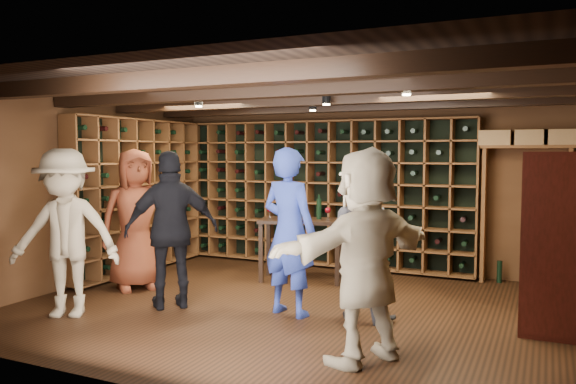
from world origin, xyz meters
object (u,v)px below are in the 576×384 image
at_px(man_grey_suit, 362,243).
at_px(guest_red_floral, 136,219).
at_px(tasting_table, 301,226).
at_px(man_blue_shirt, 289,232).
at_px(guest_woman_black, 172,230).
at_px(guest_khaki, 65,233).
at_px(guest_beige, 366,255).
at_px(display_cabinet, 551,247).

xyz_separation_m(man_grey_suit, guest_red_floral, (-3.06, 0.01, 0.10)).
bearing_deg(man_grey_suit, tasting_table, -34.05).
xyz_separation_m(man_blue_shirt, guest_woman_black, (-1.32, -0.31, -0.02)).
bearing_deg(man_blue_shirt, man_grey_suit, -151.32).
bearing_deg(guest_khaki, tasting_table, 33.31).
relative_size(man_grey_suit, guest_beige, 0.89).
bearing_deg(tasting_table, man_grey_suit, -60.22).
bearing_deg(guest_beige, display_cabinet, 166.49).
height_order(display_cabinet, guest_woman_black, guest_woman_black).
height_order(guest_khaki, guest_beige, guest_beige).
bearing_deg(display_cabinet, guest_khaki, -162.13).
bearing_deg(guest_woman_black, man_grey_suit, 150.24).
distance_m(display_cabinet, man_grey_suit, 1.85).
xyz_separation_m(display_cabinet, guest_khaki, (-4.75, -1.53, 0.05)).
relative_size(guest_red_floral, guest_khaki, 1.00).
bearing_deg(guest_beige, man_blue_shirt, -99.31).
xyz_separation_m(display_cabinet, man_grey_suit, (-1.83, -0.24, -0.04)).
relative_size(guest_khaki, guest_beige, 1.00).
relative_size(man_grey_suit, guest_woman_black, 0.90).
xyz_separation_m(guest_red_floral, guest_beige, (3.47, -1.22, -0.00)).
relative_size(display_cabinet, tasting_table, 1.41).
relative_size(guest_woman_black, guest_beige, 0.99).
distance_m(man_grey_suit, tasting_table, 1.87).
bearing_deg(tasting_table, guest_khaki, -135.73).
height_order(guest_woman_black, guest_khaki, guest_khaki).
xyz_separation_m(guest_beige, tasting_table, (-1.71, 2.55, -0.15)).
xyz_separation_m(man_blue_shirt, guest_khaki, (-2.16, -1.07, -0.01)).
height_order(man_grey_suit, guest_khaki, guest_khaki).
bearing_deg(guest_woman_black, guest_beige, 120.76).
bearing_deg(man_grey_suit, guest_beige, 120.79).
relative_size(man_blue_shirt, tasting_table, 1.47).
height_order(guest_red_floral, guest_woman_black, guest_red_floral).
bearing_deg(man_blue_shirt, guest_woman_black, 26.14).
distance_m(display_cabinet, guest_red_floral, 4.89).
bearing_deg(guest_beige, guest_khaki, -57.58).
relative_size(man_grey_suit, guest_khaki, 0.89).
bearing_deg(tasting_table, display_cabinet, -33.61).
bearing_deg(guest_red_floral, man_grey_suit, -53.34).
bearing_deg(guest_khaki, man_blue_shirt, 1.31).
relative_size(man_blue_shirt, guest_red_floral, 1.00).
distance_m(man_blue_shirt, guest_woman_black, 1.36).
xyz_separation_m(man_grey_suit, guest_beige, (0.41, -1.20, 0.10)).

